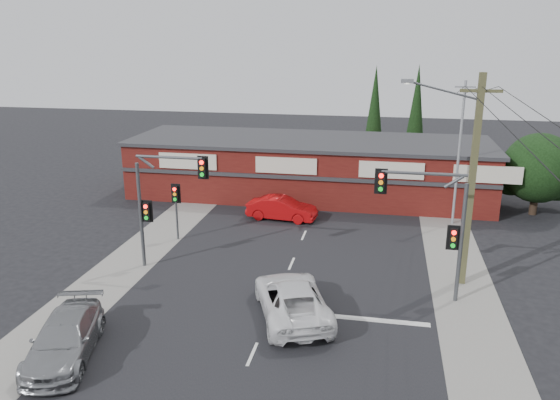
% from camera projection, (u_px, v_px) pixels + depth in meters
% --- Properties ---
extents(ground, '(120.00, 120.00, 0.00)m').
position_uv_depth(ground, '(278.00, 295.00, 25.23)').
color(ground, black).
rests_on(ground, ground).
extents(road_strip, '(14.00, 70.00, 0.01)m').
position_uv_depth(road_strip, '(296.00, 254.00, 29.93)').
color(road_strip, black).
rests_on(road_strip, ground).
extents(verge_left, '(3.00, 70.00, 0.02)m').
position_uv_depth(verge_left, '(150.00, 244.00, 31.48)').
color(verge_left, gray).
rests_on(verge_left, ground).
extents(verge_right, '(3.00, 70.00, 0.02)m').
position_uv_depth(verge_right, '(456.00, 266.00, 28.38)').
color(verge_right, gray).
rests_on(verge_right, ground).
extents(stop_line, '(6.50, 0.35, 0.01)m').
position_uv_depth(stop_line, '(352.00, 318.00, 23.18)').
color(stop_line, silver).
rests_on(stop_line, ground).
extents(white_suv, '(4.52, 6.34, 1.60)m').
position_uv_depth(white_suv, '(292.00, 299.00, 23.16)').
color(white_suv, white).
rests_on(white_suv, ground).
extents(silver_suv, '(3.43, 5.58, 1.51)m').
position_uv_depth(silver_suv, '(65.00, 338.00, 20.21)').
color(silver_suv, gray).
rests_on(silver_suv, ground).
extents(red_sedan, '(4.67, 2.04, 1.49)m').
position_uv_depth(red_sedan, '(282.00, 208.00, 35.49)').
color(red_sedan, '#B10A0D').
rests_on(red_sedan, ground).
extents(lane_dashes, '(0.12, 53.67, 0.01)m').
position_uv_depth(lane_dashes, '(304.00, 235.00, 32.78)').
color(lane_dashes, silver).
rests_on(lane_dashes, ground).
extents(shop_building, '(27.30, 8.40, 4.22)m').
position_uv_depth(shop_building, '(309.00, 167.00, 40.77)').
color(shop_building, '#4B120F').
rests_on(shop_building, ground).
extents(tree_cluster, '(5.90, 5.10, 5.50)m').
position_uv_depth(tree_cluster, '(539.00, 171.00, 36.23)').
color(tree_cluster, '#2D2116').
rests_on(tree_cluster, ground).
extents(conifer_near, '(1.80, 1.80, 9.25)m').
position_uv_depth(conifer_near, '(374.00, 111.00, 45.57)').
color(conifer_near, '#2D2116').
rests_on(conifer_near, ground).
extents(conifer_far, '(1.80, 1.80, 9.25)m').
position_uv_depth(conifer_far, '(416.00, 109.00, 46.82)').
color(conifer_far, '#2D2116').
rests_on(conifer_far, ground).
extents(traffic_mast_left, '(3.77, 0.27, 5.97)m').
position_uv_depth(traffic_mast_left, '(159.00, 195.00, 27.15)').
color(traffic_mast_left, '#47494C').
rests_on(traffic_mast_left, ground).
extents(traffic_mast_right, '(3.96, 0.27, 5.97)m').
position_uv_depth(traffic_mast_right, '(436.00, 217.00, 23.79)').
color(traffic_mast_right, '#47494C').
rests_on(traffic_mast_right, ground).
extents(pedestal_signal, '(0.55, 0.27, 3.38)m').
position_uv_depth(pedestal_signal, '(176.00, 200.00, 31.50)').
color(pedestal_signal, '#47494C').
rests_on(pedestal_signal, ground).
extents(utility_pole, '(4.38, 0.59, 10.00)m').
position_uv_depth(utility_pole, '(469.00, 175.00, 24.96)').
color(utility_pole, brown).
rests_on(utility_pole, ground).
extents(steel_pole, '(1.20, 0.16, 9.00)m').
position_uv_depth(steel_pole, '(459.00, 151.00, 33.52)').
color(steel_pole, gray).
rests_on(steel_pole, ground).
extents(power_lines, '(2.01, 29.00, 1.22)m').
position_uv_depth(power_lines, '(505.00, 111.00, 18.76)').
color(power_lines, black).
rests_on(power_lines, ground).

